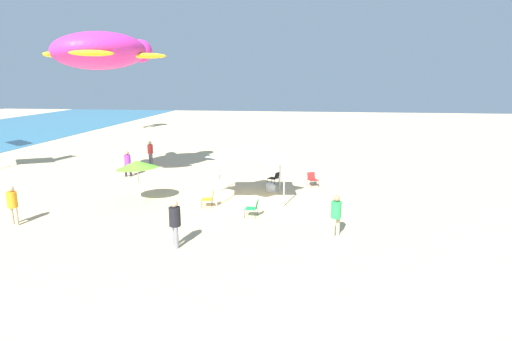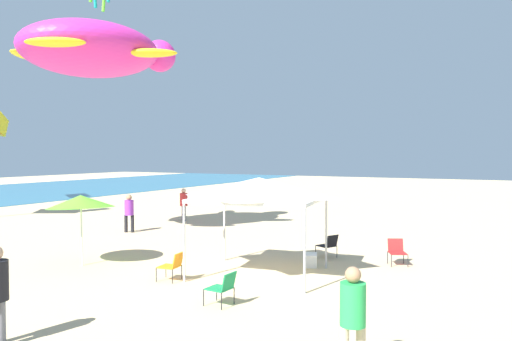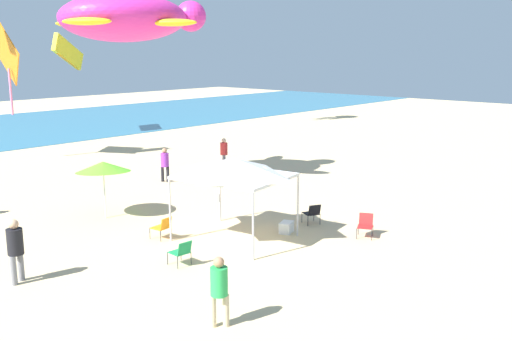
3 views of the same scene
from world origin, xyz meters
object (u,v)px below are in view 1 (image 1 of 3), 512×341
beach_umbrella (137,165)px  folding_chair_facing_ocean (312,178)px  person_near_umbrella (128,162)px  kite_turtle_magenta (102,51)px  cooler_box (271,188)px  person_kite_handler (175,220)px  folding_chair_right_of_tent (209,198)px  canopy_tent (250,153)px  folding_chair_near_cooler (253,207)px  person_beachcomber (336,212)px  folding_chair_left_of_tent (275,177)px  person_by_tent (12,202)px  person_watching_sky (150,150)px

beach_umbrella → folding_chair_facing_ocean: bearing=-62.5°
person_near_umbrella → kite_turtle_magenta: 7.17m
cooler_box → kite_turtle_magenta: (0.77, 10.14, 7.78)m
folding_chair_facing_ocean → cooler_box: 2.85m
person_near_umbrella → person_kite_handler: 13.15m
person_near_umbrella → kite_turtle_magenta: kite_turtle_magenta is taller
folding_chair_right_of_tent → person_near_umbrella: person_near_umbrella is taller
folding_chair_right_of_tent → folding_chair_facing_ocean: same height
canopy_tent → person_near_umbrella: 9.87m
folding_chair_near_cooler → person_beachcomber: bearing=65.0°
folding_chair_left_of_tent → kite_turtle_magenta: (-0.70, 10.23, 7.51)m
canopy_tent → person_kite_handler: canopy_tent is taller
cooler_box → person_kite_handler: (-8.75, 2.89, 0.91)m
person_near_umbrella → kite_turtle_magenta: (-1.67, 0.34, 6.97)m
folding_chair_near_cooler → person_kite_handler: (-4.01, 2.51, 0.64)m
canopy_tent → person_near_umbrella: size_ratio=2.27×
folding_chair_left_of_tent → cooler_box: folding_chair_left_of_tent is taller
canopy_tent → person_kite_handler: bearing=164.7°
folding_chair_left_of_tent → folding_chair_near_cooler: bearing=22.6°
beach_umbrella → folding_chair_facing_ocean: size_ratio=2.89×
person_beachcomber → folding_chair_near_cooler: bearing=102.1°
person_near_umbrella → person_kite_handler: size_ratio=0.91×
folding_chair_right_of_tent → person_by_tent: size_ratio=0.45×
folding_chair_facing_ocean → kite_turtle_magenta: (-0.75, 12.53, 7.51)m
folding_chair_facing_ocean → folding_chair_left_of_tent: 2.30m
canopy_tent → folding_chair_left_of_tent: bearing=-18.6°
kite_turtle_magenta → person_kite_handler: bearing=-120.2°
person_by_tent → person_beachcomber: bearing=21.6°
beach_umbrella → folding_chair_near_cooler: (-1.53, -6.32, -1.58)m
folding_chair_right_of_tent → folding_chair_left_of_tent: 5.74m
folding_chair_right_of_tent → person_beachcomber: 7.04m
folding_chair_left_of_tent → kite_turtle_magenta: 12.71m
person_beachcomber → person_kite_handler: (-1.94, 6.25, 0.07)m
folding_chair_near_cooler → cooler_box: bearing=179.4°
folding_chair_left_of_tent → person_near_umbrella: (0.97, 9.89, 0.54)m
beach_umbrella → person_watching_sky: bearing=17.8°
person_near_umbrella → folding_chair_near_cooler: bearing=122.9°
canopy_tent → person_near_umbrella: bearing=64.8°
folding_chair_facing_ocean → cooler_box: size_ratio=1.13×
canopy_tent → person_beachcomber: bearing=-139.6°
folding_chair_right_of_tent → folding_chair_left_of_tent: same height
cooler_box → person_beachcomber: 7.63m
folding_chair_left_of_tent → kite_turtle_magenta: bearing=-59.1°
beach_umbrella → person_watching_sky: (10.01, 3.21, -1.04)m
beach_umbrella → person_beachcomber: size_ratio=1.33×
beach_umbrella → folding_chair_left_of_tent: size_ratio=2.89×
cooler_box → folding_chair_facing_ocean: bearing=-57.5°
canopy_tent → folding_chair_facing_ocean: 5.11m
folding_chair_facing_ocean → person_by_tent: bearing=-171.9°
person_kite_handler → person_watching_sky: bearing=176.1°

